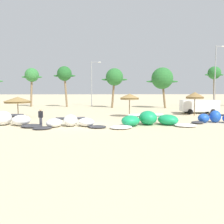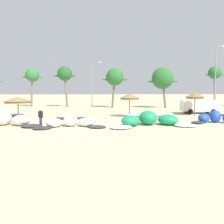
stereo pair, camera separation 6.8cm
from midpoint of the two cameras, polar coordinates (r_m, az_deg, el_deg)
The scene contains 17 objects.
ground_plane at distance 22.14m, azimuth -7.29°, elevation -3.11°, with size 260.00×260.00×0.00m, color beige.
kite_left at distance 23.59m, azimuth -25.35°, elevation -1.83°, with size 8.14×4.01×1.32m.
kite_left_of_center at distance 21.11m, azimuth -10.02°, elevation -2.48°, with size 6.49×3.31×1.04m.
kite_center at distance 21.78m, azimuth 9.20°, elevation -1.94°, with size 8.24×4.32×1.31m.
kite_right_of_center at distance 25.36m, azimuth 24.13°, elevation -1.39°, with size 5.33×2.88×1.21m.
beach_umbrella_near_van at distance 29.69m, azimuth -21.93°, elevation 2.76°, with size 3.15×3.15×2.43m.
beach_umbrella_middle at distance 28.07m, azimuth 4.39°, elevation 3.76°, with size 2.32×2.32×2.80m.
beach_umbrella_near_palms at distance 31.27m, azimuth 19.65°, elevation 3.86°, with size 2.25×2.25×2.98m.
parked_van at distance 34.14m, azimuth 20.42°, elevation 1.48°, with size 4.99×2.48×1.84m.
person_near_kites at distance 21.47m, azimuth -16.92°, elevation -1.37°, with size 0.36×0.24×1.62m.
palm_left at distance 47.16m, azimuth -18.84°, elevation 8.38°, with size 3.89×2.59×7.31m.
palm_left_of_gap at distance 44.69m, azimuth -11.40°, elevation 9.01°, with size 4.05×2.70×7.57m.
palm_center_left at distance 41.79m, azimuth 0.71°, elevation 8.44°, with size 4.61×3.07×7.03m.
palm_center_right at distance 42.09m, azimuth 12.28°, elevation 7.99°, with size 5.63×3.75×7.11m.
palm_right_of_gap at distance 48.84m, azimuth 23.80°, elevation 8.53°, with size 3.62×2.41×7.63m.
lamppost_west_center at distance 46.82m, azimuth -4.68°, elevation 7.54°, with size 1.96×0.24×8.76m.
lamppost_east_center at distance 45.70m, azimuth 24.08°, elevation 8.45°, with size 1.52×0.24×10.96m.
Camera 2 is at (1.99, -21.80, 3.33)m, focal length 37.49 mm.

